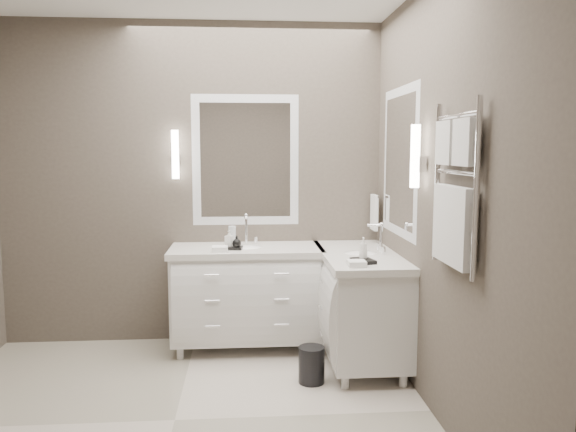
{
  "coord_description": "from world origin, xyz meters",
  "views": [
    {
      "loc": [
        0.44,
        -3.3,
        1.65
      ],
      "look_at": [
        0.75,
        0.7,
        1.17
      ],
      "focal_mm": 35.0,
      "sensor_mm": 36.0,
      "label": 1
    }
  ],
  "objects": [
    {
      "name": "water_bottle",
      "position": [
        0.34,
        1.23,
        0.94
      ],
      "size": [
        0.08,
        0.08,
        0.17
      ],
      "primitive_type": "cylinder",
      "rotation": [
        0.0,
        0.0,
        0.37
      ],
      "color": "silver",
      "rests_on": "vanity_back"
    },
    {
      "name": "vanity_back",
      "position": [
        0.45,
        1.23,
        0.49
      ],
      "size": [
        1.24,
        0.59,
        0.97
      ],
      "color": "white",
      "rests_on": "floor"
    },
    {
      "name": "mirror_back",
      "position": [
        0.45,
        1.49,
        1.55
      ],
      "size": [
        0.9,
        0.02,
        1.1
      ],
      "color": "white",
      "rests_on": "wall_back"
    },
    {
      "name": "wall_right",
      "position": [
        1.6,
        0.0,
        1.35
      ],
      "size": [
        0.01,
        3.0,
        2.7
      ],
      "primitive_type": "cube",
      "color": "#4E463E",
      "rests_on": "floor"
    },
    {
      "name": "amenity_tray_back",
      "position": [
        0.34,
        1.14,
        0.86
      ],
      "size": [
        0.16,
        0.13,
        0.02
      ],
      "primitive_type": "cube",
      "rotation": [
        0.0,
        0.0,
        -0.14
      ],
      "color": "black",
      "rests_on": "vanity_back"
    },
    {
      "name": "wall_front",
      "position": [
        0.0,
        -1.5,
        1.35
      ],
      "size": [
        3.2,
        0.01,
        2.7
      ],
      "primitive_type": "cube",
      "color": "#4E463E",
      "rests_on": "floor"
    },
    {
      "name": "waste_bin",
      "position": [
        0.9,
        0.49,
        0.13
      ],
      "size": [
        0.21,
        0.21,
        0.26
      ],
      "primitive_type": "cylinder",
      "rotation": [
        0.0,
        0.0,
        0.18
      ],
      "color": "black",
      "rests_on": "floor"
    },
    {
      "name": "mirror_right",
      "position": [
        1.59,
        0.8,
        1.55
      ],
      "size": [
        0.02,
        0.9,
        1.1
      ],
      "color": "white",
      "rests_on": "wall_right"
    },
    {
      "name": "soap_bottle_a",
      "position": [
        0.31,
        1.16,
        0.94
      ],
      "size": [
        0.07,
        0.08,
        0.13
      ],
      "primitive_type": "imported",
      "rotation": [
        0.0,
        0.0,
        -0.4
      ],
      "color": "white",
      "rests_on": "amenity_tray_back"
    },
    {
      "name": "towel_ladder",
      "position": [
        1.55,
        -0.4,
        1.39
      ],
      "size": [
        0.06,
        0.58,
        0.9
      ],
      "color": "white",
      "rests_on": "wall_right"
    },
    {
      "name": "soap_bottle_b",
      "position": [
        0.37,
        1.11,
        0.92
      ],
      "size": [
        0.09,
        0.09,
        0.09
      ],
      "primitive_type": "imported",
      "rotation": [
        0.0,
        0.0,
        -0.23
      ],
      "color": "black",
      "rests_on": "amenity_tray_back"
    },
    {
      "name": "vanity_right",
      "position": [
        1.33,
        0.9,
        0.49
      ],
      "size": [
        0.59,
        1.24,
        0.97
      ],
      "color": "white",
      "rests_on": "floor"
    },
    {
      "name": "wall_back",
      "position": [
        0.0,
        1.5,
        1.35
      ],
      "size": [
        3.2,
        0.01,
        2.7
      ],
      "primitive_type": "cube",
      "color": "#4E463E",
      "rests_on": "floor"
    },
    {
      "name": "towel_bar_corner",
      "position": [
        1.54,
        1.36,
        1.12
      ],
      "size": [
        0.03,
        0.22,
        0.3
      ],
      "color": "white",
      "rests_on": "wall_right"
    },
    {
      "name": "soap_bottle_c",
      "position": [
        1.27,
        0.53,
        0.95
      ],
      "size": [
        0.07,
        0.07,
        0.15
      ],
      "primitive_type": "imported",
      "rotation": [
        0.0,
        0.0,
        -0.13
      ],
      "color": "white",
      "rests_on": "amenity_tray_right"
    },
    {
      "name": "sconce_back",
      "position": [
        -0.13,
        1.43,
        1.59
      ],
      "size": [
        0.06,
        0.06,
        0.4
      ],
      "color": "white",
      "rests_on": "wall_back"
    },
    {
      "name": "floor",
      "position": [
        0.0,
        0.0,
        -0.01
      ],
      "size": [
        3.2,
        3.0,
        0.01
      ],
      "primitive_type": "cube",
      "color": "beige",
      "rests_on": "ground"
    },
    {
      "name": "sconce_right",
      "position": [
        1.53,
        0.22,
        1.59
      ],
      "size": [
        0.06,
        0.06,
        0.4
      ],
      "color": "white",
      "rests_on": "wall_right"
    },
    {
      "name": "amenity_tray_right",
      "position": [
        1.27,
        0.53,
        0.86
      ],
      "size": [
        0.17,
        0.2,
        0.03
      ],
      "primitive_type": "cube",
      "rotation": [
        0.0,
        0.0,
        0.24
      ],
      "color": "black",
      "rests_on": "vanity_right"
    }
  ]
}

